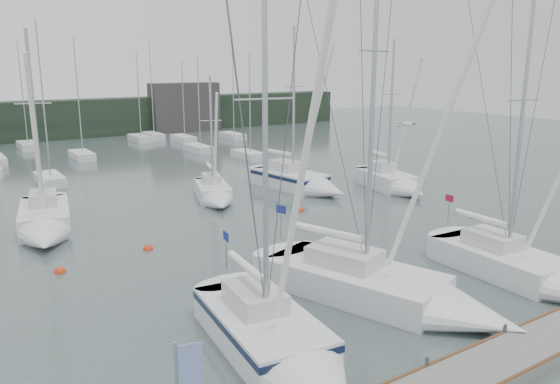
% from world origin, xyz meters
% --- Properties ---
extents(ground, '(160.00, 160.00, 0.00)m').
position_xyz_m(ground, '(0.00, 0.00, 0.00)').
color(ground, '#445251').
rests_on(ground, ground).
extents(dock, '(24.00, 2.00, 0.40)m').
position_xyz_m(dock, '(0.00, -5.00, 0.20)').
color(dock, slate).
rests_on(dock, ground).
extents(far_treeline, '(90.00, 4.00, 5.00)m').
position_xyz_m(far_treeline, '(0.00, 62.00, 2.50)').
color(far_treeline, black).
rests_on(far_treeline, ground).
extents(far_building_right, '(10.00, 3.00, 7.00)m').
position_xyz_m(far_building_right, '(18.00, 60.00, 3.50)').
color(far_building_right, '#393735').
rests_on(far_building_right, ground).
extents(mast_forest, '(51.29, 27.17, 13.68)m').
position_xyz_m(mast_forest, '(-6.14, 44.99, 0.47)').
color(mast_forest, white).
rests_on(mast_forest, ground).
extents(sailboat_near_left, '(3.96, 9.39, 14.57)m').
position_xyz_m(sailboat_near_left, '(-5.45, -1.02, 0.61)').
color(sailboat_near_left, white).
rests_on(sailboat_near_left, ground).
extents(sailboat_near_center, '(6.65, 11.31, 17.31)m').
position_xyz_m(sailboat_near_center, '(1.07, -0.20, 0.59)').
color(sailboat_near_center, white).
rests_on(sailboat_near_center, ground).
extents(sailboat_near_right, '(3.33, 9.35, 13.82)m').
position_xyz_m(sailboat_near_right, '(7.66, -1.63, 0.55)').
color(sailboat_near_right, white).
rests_on(sailboat_near_right, ground).
extents(sailboat_mid_b, '(4.37, 9.12, 12.48)m').
position_xyz_m(sailboat_mid_b, '(-9.15, 18.23, 0.62)').
color(sailboat_mid_b, white).
rests_on(sailboat_mid_b, ground).
extents(sailboat_mid_c, '(4.22, 7.31, 9.54)m').
position_xyz_m(sailboat_mid_c, '(2.58, 19.82, 0.51)').
color(sailboat_mid_c, white).
rests_on(sailboat_mid_c, ground).
extents(sailboat_mid_d, '(4.16, 9.31, 13.36)m').
position_xyz_m(sailboat_mid_d, '(9.91, 19.16, 0.66)').
color(sailboat_mid_d, white).
rests_on(sailboat_mid_d, ground).
extents(sailboat_mid_e, '(4.08, 8.05, 12.35)m').
position_xyz_m(sailboat_mid_e, '(15.84, 15.17, 0.60)').
color(sailboat_mid_e, white).
rests_on(sailboat_mid_e, ground).
extents(buoy_a, '(0.54, 0.54, 0.54)m').
position_xyz_m(buoy_a, '(-5.05, 12.62, 0.00)').
color(buoy_a, red).
rests_on(buoy_a, ground).
extents(buoy_b, '(0.54, 0.54, 0.54)m').
position_xyz_m(buoy_b, '(6.28, 14.54, 0.00)').
color(buoy_b, red).
rests_on(buoy_b, ground).
extents(buoy_c, '(0.55, 0.55, 0.55)m').
position_xyz_m(buoy_c, '(-9.74, 11.73, 0.00)').
color(buoy_c, red).
rests_on(buoy_c, ground).
extents(seagull, '(0.95, 0.44, 0.19)m').
position_xyz_m(seagull, '(-0.81, -1.50, 7.72)').
color(seagull, silver).
rests_on(seagull, ground).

